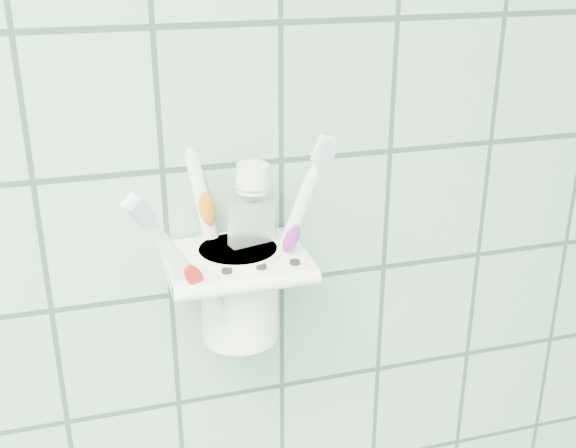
# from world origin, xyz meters

# --- Properties ---
(holder_bracket) EXTENTS (0.11, 0.10, 0.04)m
(holder_bracket) POSITION_xyz_m (0.66, 1.15, 1.30)
(holder_bracket) COLOR white
(holder_bracket) RESTS_ON wall_back
(cup) EXTENTS (0.07, 0.07, 0.08)m
(cup) POSITION_xyz_m (0.67, 1.16, 1.27)
(cup) COLOR white
(cup) RESTS_ON holder_bracket
(toothbrush_pink) EXTENTS (0.08, 0.06, 0.17)m
(toothbrush_pink) POSITION_xyz_m (0.66, 1.14, 1.33)
(toothbrush_pink) COLOR white
(toothbrush_pink) RESTS_ON cup
(toothbrush_blue) EXTENTS (0.04, 0.06, 0.20)m
(toothbrush_blue) POSITION_xyz_m (0.66, 1.16, 1.34)
(toothbrush_blue) COLOR white
(toothbrush_blue) RESTS_ON cup
(toothbrush_orange) EXTENTS (0.06, 0.04, 0.18)m
(toothbrush_orange) POSITION_xyz_m (0.68, 1.15, 1.33)
(toothbrush_orange) COLOR white
(toothbrush_orange) RESTS_ON cup
(toothpaste_tube) EXTENTS (0.04, 0.04, 0.15)m
(toothpaste_tube) POSITION_xyz_m (0.68, 1.16, 1.32)
(toothpaste_tube) COLOR silver
(toothpaste_tube) RESTS_ON cup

